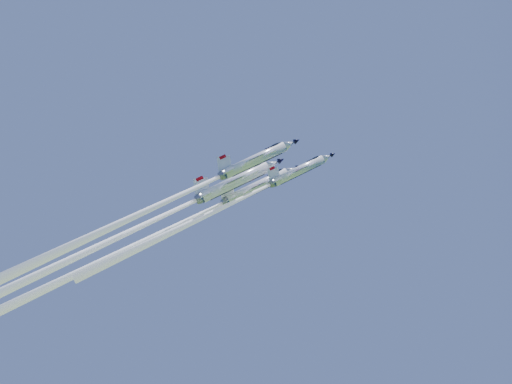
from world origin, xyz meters
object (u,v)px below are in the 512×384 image
(jet_lead, at_px, (220,209))
(jet_left, at_px, (149,239))
(jet_slot, at_px, (113,239))
(jet_right, at_px, (165,202))

(jet_lead, relative_size, jet_left, 0.71)
(jet_lead, height_order, jet_left, jet_left)
(jet_lead, relative_size, jet_slot, 0.69)
(jet_lead, bearing_deg, jet_slot, -100.21)
(jet_left, relative_size, jet_right, 1.32)
(jet_right, height_order, jet_slot, jet_slot)
(jet_right, distance_m, jet_slot, 12.83)
(jet_lead, height_order, jet_slot, jet_slot)
(jet_lead, relative_size, jet_right, 0.94)
(jet_left, xyz_separation_m, jet_right, (9.56, -11.07, 3.41))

